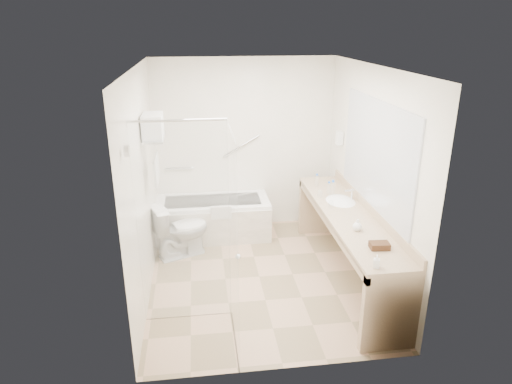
{
  "coord_description": "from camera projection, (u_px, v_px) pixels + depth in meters",
  "views": [
    {
      "loc": [
        -0.68,
        -4.84,
        2.93
      ],
      "look_at": [
        0.0,
        0.3,
        1.0
      ],
      "focal_mm": 32.0,
      "sensor_mm": 36.0,
      "label": 1
    }
  ],
  "objects": [
    {
      "name": "shower_enclosure",
      "position": [
        207.0,
        233.0,
        4.29
      ],
      "size": [
        0.96,
        0.91,
        2.11
      ],
      "color": "silver",
      "rests_on": "floor"
    },
    {
      "name": "faucet",
      "position": [
        352.0,
        194.0,
        5.66
      ],
      "size": [
        0.03,
        0.03,
        0.14
      ],
      "primitive_type": "cylinder",
      "color": "silver",
      "rests_on": "vanity_counter"
    },
    {
      "name": "wall_front",
      "position": [
        287.0,
        244.0,
        3.68
      ],
      "size": [
        2.6,
        0.1,
        2.5
      ],
      "primitive_type": "cube",
      "color": "white",
      "rests_on": "ground"
    },
    {
      "name": "grab_bar_short",
      "position": [
        180.0,
        168.0,
        6.6
      ],
      "size": [
        0.4,
        0.03,
        0.03
      ],
      "primitive_type": "cylinder",
      "rotation": [
        0.0,
        1.57,
        0.0
      ],
      "color": "silver",
      "rests_on": "wall_back"
    },
    {
      "name": "drinking_glass_far",
      "position": [
        331.0,
        204.0,
        5.45
      ],
      "size": [
        0.08,
        0.08,
        0.08
      ],
      "primitive_type": "cylinder",
      "rotation": [
        0.0,
        0.0,
        -0.27
      ],
      "color": "silver",
      "rests_on": "vanity_counter"
    },
    {
      "name": "mirror",
      "position": [
        376.0,
        154.0,
        5.08
      ],
      "size": [
        0.02,
        2.0,
        1.2
      ],
      "primitive_type": "cube",
      "color": "silver",
      "rests_on": "wall_right"
    },
    {
      "name": "bathtub",
      "position": [
        213.0,
        218.0,
        6.6
      ],
      "size": [
        1.6,
        0.73,
        0.59
      ],
      "color": "white",
      "rests_on": "floor"
    },
    {
      "name": "ceiling",
      "position": [
        260.0,
        67.0,
        4.73
      ],
      "size": [
        2.6,
        3.2,
        0.1
      ],
      "primitive_type": "cube",
      "color": "white",
      "rests_on": "wall_back"
    },
    {
      "name": "hairdryer_unit",
      "position": [
        339.0,
        138.0,
        6.22
      ],
      "size": [
        0.08,
        0.1,
        0.18
      ],
      "primitive_type": "cube",
      "color": "white",
      "rests_on": "wall_right"
    },
    {
      "name": "floor",
      "position": [
        259.0,
        277.0,
        5.6
      ],
      "size": [
        3.2,
        3.2,
        0.0
      ],
      "primitive_type": "plane",
      "color": "tan",
      "rests_on": "ground"
    },
    {
      "name": "drinking_glass_near",
      "position": [
        320.0,
        194.0,
        5.77
      ],
      "size": [
        0.07,
        0.07,
        0.08
      ],
      "primitive_type": "cylinder",
      "rotation": [
        0.0,
        0.0,
        0.02
      ],
      "color": "silver",
      "rests_on": "vanity_counter"
    },
    {
      "name": "soap_bottle_a",
      "position": [
        376.0,
        265.0,
        4.11
      ],
      "size": [
        0.1,
        0.14,
        0.06
      ],
      "primitive_type": "imported",
      "rotation": [
        0.0,
        0.0,
        -0.4
      ],
      "color": "white",
      "rests_on": "vanity_counter"
    },
    {
      "name": "wall_left",
      "position": [
        142.0,
        186.0,
        5.01
      ],
      "size": [
        0.1,
        3.2,
        2.5
      ],
      "primitive_type": "cube",
      "color": "white",
      "rests_on": "ground"
    },
    {
      "name": "sink",
      "position": [
        340.0,
        203.0,
        5.68
      ],
      "size": [
        0.4,
        0.52,
        0.14
      ],
      "primitive_type": "ellipsoid",
      "color": "white",
      "rests_on": "vanity_counter"
    },
    {
      "name": "towel_shelf",
      "position": [
        153.0,
        133.0,
        5.17
      ],
      "size": [
        0.24,
        0.55,
        0.81
      ],
      "color": "silver",
      "rests_on": "wall_left"
    },
    {
      "name": "amenity_basket",
      "position": [
        379.0,
        246.0,
        4.46
      ],
      "size": [
        0.2,
        0.14,
        0.06
      ],
      "primitive_type": "cube",
      "rotation": [
        0.0,
        0.0,
        -0.07
      ],
      "color": "#4A2C1A",
      "rests_on": "vanity_counter"
    },
    {
      "name": "vanity_counter",
      "position": [
        347.0,
        230.0,
        5.36
      ],
      "size": [
        0.55,
        2.7,
        0.95
      ],
      "color": "tan",
      "rests_on": "floor"
    },
    {
      "name": "water_bottle_left",
      "position": [
        329.0,
        188.0,
        5.86
      ],
      "size": [
        0.05,
        0.05,
        0.17
      ],
      "rotation": [
        0.0,
        0.0,
        -0.23
      ],
      "color": "silver",
      "rests_on": "vanity_counter"
    },
    {
      "name": "soap_bottle_b",
      "position": [
        357.0,
        226.0,
        4.84
      ],
      "size": [
        0.13,
        0.15,
        0.1
      ],
      "primitive_type": "imported",
      "rotation": [
        0.0,
        0.0,
        0.3
      ],
      "color": "white",
      "rests_on": "vanity_counter"
    },
    {
      "name": "water_bottle_mid",
      "position": [
        333.0,
        188.0,
        5.81
      ],
      "size": [
        0.06,
        0.06,
        0.21
      ],
      "rotation": [
        0.0,
        0.0,
        0.07
      ],
      "color": "silver",
      "rests_on": "vanity_counter"
    },
    {
      "name": "grab_bar_long",
      "position": [
        241.0,
        146.0,
        6.61
      ],
      "size": [
        0.53,
        0.03,
        0.33
      ],
      "primitive_type": "cylinder",
      "rotation": [
        0.0,
        1.05,
        0.0
      ],
      "color": "silver",
      "rests_on": "wall_back"
    },
    {
      "name": "wall_right",
      "position": [
        369.0,
        176.0,
        5.33
      ],
      "size": [
        0.1,
        3.2,
        2.5
      ],
      "primitive_type": "cube",
      "color": "white",
      "rests_on": "ground"
    },
    {
      "name": "water_bottle_right",
      "position": [
        317.0,
        180.0,
        6.16
      ],
      "size": [
        0.05,
        0.05,
        0.17
      ],
      "rotation": [
        0.0,
        0.0,
        0.14
      ],
      "color": "silver",
      "rests_on": "vanity_counter"
    },
    {
      "name": "wall_back",
      "position": [
        244.0,
        145.0,
        6.65
      ],
      "size": [
        2.6,
        0.1,
        2.5
      ],
      "primitive_type": "cube",
      "color": "white",
      "rests_on": "ground"
    },
    {
      "name": "toilet",
      "position": [
        181.0,
        230.0,
        6.01
      ],
      "size": [
        0.84,
        0.67,
        0.73
      ],
      "primitive_type": "imported",
      "rotation": [
        0.0,
        0.0,
        1.96
      ],
      "color": "white",
      "rests_on": "floor"
    }
  ]
}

